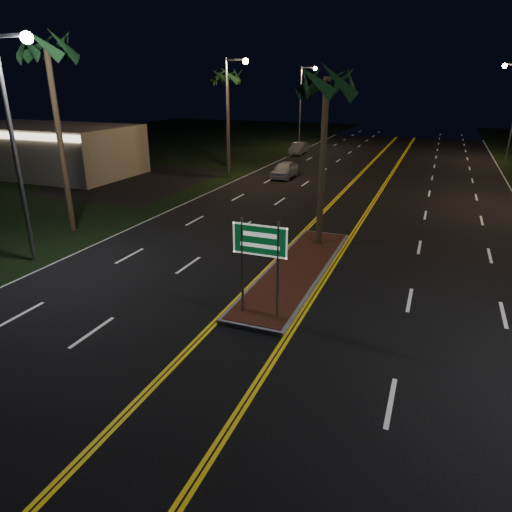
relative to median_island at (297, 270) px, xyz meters
The scene contains 13 objects.
ground 7.00m from the median_island, 90.00° to the right, with size 120.00×120.00×0.00m, color black.
grass_left 34.99m from the median_island, 149.04° to the left, with size 40.00×110.00×0.01m, color black.
median_island is the anchor object (origin of this frame).
highway_sign 4.80m from the median_island, 90.00° to the right, with size 1.80×0.08×3.20m.
commercial_building 29.13m from the median_island, 153.45° to the left, with size 15.00×8.12×4.00m.
streetlight_left_near 12.36m from the median_island, 164.22° to the right, with size 1.91×0.44×9.00m.
streetlight_left_mid 20.80m from the median_island, 121.98° to the left, with size 1.91×0.44×9.00m.
streetlight_left_far 38.89m from the median_island, 106.00° to the left, with size 1.91×0.44×9.00m.
palm_median 8.00m from the median_island, 90.00° to the left, with size 2.40×2.40×8.30m.
palm_left_near 15.20m from the median_island, behind, with size 2.40×2.40×9.80m.
palm_left_far 25.76m from the median_island, 121.36° to the left, with size 2.40×2.40×8.80m.
car_near 19.95m from the median_island, 109.84° to the left, with size 1.94×4.52×1.51m, color silver.
car_far 33.25m from the median_island, 106.61° to the left, with size 1.85×4.32×1.44m, color #9B9DA4.
Camera 1 is at (4.81, -9.63, 7.25)m, focal length 32.00 mm.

